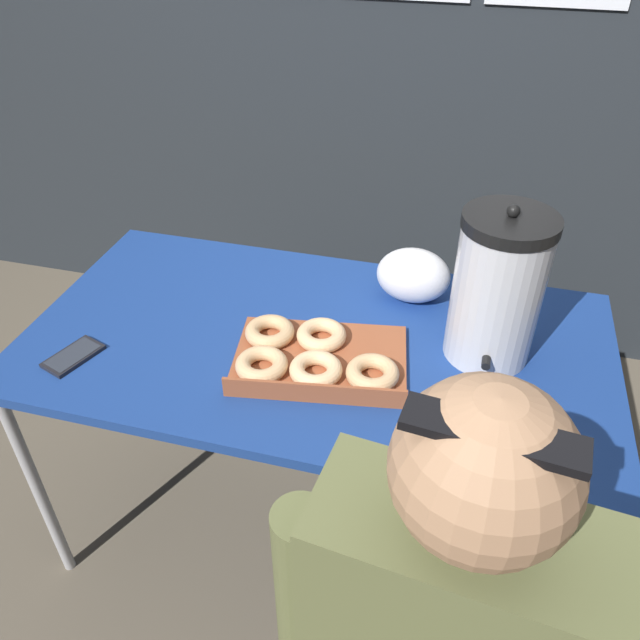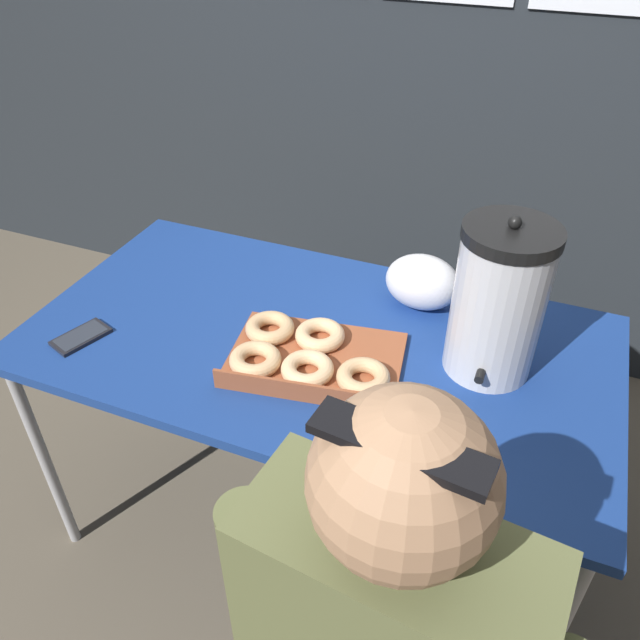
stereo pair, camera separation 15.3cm
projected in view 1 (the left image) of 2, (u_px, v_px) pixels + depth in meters
The scene contains 7 objects.
ground_plane at pixel (317, 521), 2.03m from camera, with size 12.00×12.00×0.00m, color brown.
back_wall at pixel (403, 35), 2.21m from camera, with size 6.00×0.11×2.44m.
folding_table at pixel (316, 352), 1.60m from camera, with size 1.47×0.78×0.76m.
donut_box at pixel (313, 357), 1.48m from camera, with size 0.45×0.34×0.05m.
coffee_urn at pixel (497, 289), 1.42m from camera, with size 0.21×0.24×0.40m.
cell_phone at pixel (73, 356), 1.51m from camera, with size 0.12×0.15×0.01m.
plastic_bag at pixel (413, 275), 1.67m from camera, with size 0.20×0.14×0.15m.
Camera 1 is at (0.32, -1.19, 1.74)m, focal length 35.00 mm.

